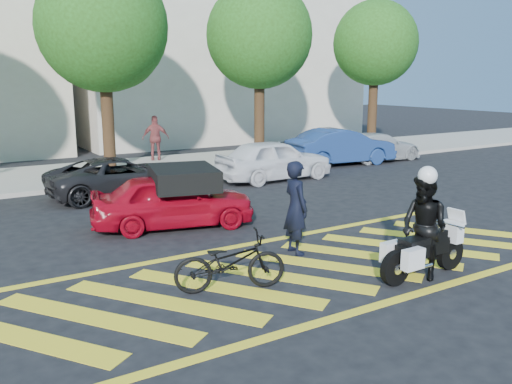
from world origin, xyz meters
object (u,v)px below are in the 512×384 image
parked_mid_right (274,160)px  parked_right (341,147)px  red_convertible (173,200)px  parked_far_right (377,147)px  officer_bike (296,208)px  bicycle (230,262)px  officer_moto (424,227)px  police_motorcycle (423,251)px  parked_mid_left (120,177)px

parked_mid_right → parked_right: size_ratio=0.93×
red_convertible → parked_far_right: bearing=-52.4°
officer_bike → parked_mid_right: 8.02m
parked_far_right → officer_bike: bearing=129.6°
bicycle → parked_mid_right: (6.15, 7.95, 0.22)m
officer_moto → parked_right: (7.14, 10.60, -0.19)m
officer_bike → officer_moto: 2.57m
police_motorcycle → parked_right: bearing=54.4°
red_convertible → police_motorcycle: bearing=-142.2°
officer_moto → parked_right: officer_moto is taller
red_convertible → parked_right: 10.88m
bicycle → parked_right: bearing=-30.7°
red_convertible → parked_mid_left: bearing=13.7°
officer_bike → parked_right: 11.70m
officer_moto → parked_far_right: size_ratio=0.45×
parked_mid_right → parked_right: parked_right is taller
parked_mid_left → parked_far_right: (11.60, 1.16, 0.01)m
officer_bike → parked_far_right: (10.26, 8.29, -0.35)m
officer_bike → bicycle: 2.38m
police_motorcycle → bicycle: bearing=156.6°
bicycle → parked_mid_right: parked_mid_right is taller
police_motorcycle → parked_right: size_ratio=0.46×
police_motorcycle → officer_moto: bearing=174.2°
parked_mid_right → bicycle: bearing=141.5°
officer_bike → parked_right: bearing=-39.3°
police_motorcycle → parked_far_right: bearing=47.6°
parked_mid_left → parked_far_right: size_ratio=1.03×
officer_moto → parked_mid_right: bearing=160.6°
parked_far_right → bicycle: bearing=127.7°
red_convertible → parked_mid_left: size_ratio=0.90×
police_motorcycle → parked_mid_right: 9.68m
bicycle → parked_mid_left: 8.19m
officer_moto → parked_mid_right: (2.95, 9.23, -0.22)m
red_convertible → parked_far_right: (11.59, 5.15, -0.05)m
officer_moto → red_convertible: (-2.44, 5.45, -0.28)m
police_motorcycle → red_convertible: bearing=112.5°
bicycle → parked_right: parked_right is taller
parked_mid_left → parked_mid_right: bearing=-95.1°
officer_bike → officer_moto: officer_bike is taller
red_convertible → parked_right: size_ratio=0.85×
police_motorcycle → parked_right: 12.78m
parked_mid_right → officer_moto: bearing=161.6°
police_motorcycle → parked_mid_left: 9.76m
parked_mid_left → bicycle: bearing=171.9°
parked_mid_left → parked_right: 9.66m
parked_right → parked_mid_right: bearing=114.6°
bicycle → red_convertible: size_ratio=0.49×
bicycle → parked_far_right: (12.35, 9.32, 0.10)m
parked_mid_left → parked_mid_right: 5.41m
red_convertible → parked_mid_right: (5.39, 3.77, 0.06)m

